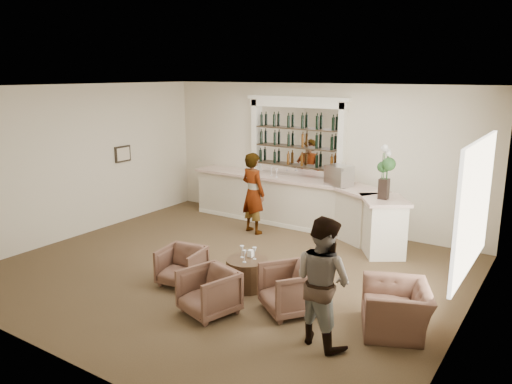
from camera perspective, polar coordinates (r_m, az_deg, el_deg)
ground at (r=9.26m, az=-3.19°, el=-8.94°), size 8.00×8.00×0.00m
room_shell at (r=9.13m, az=0.10°, el=5.99°), size 8.04×7.02×3.32m
bar_counter at (r=11.57m, az=4.95°, el=-1.37°), size 5.72×1.80×1.14m
back_bar_alcove at (r=11.81m, az=4.61°, el=6.15°), size 2.64×0.25×3.00m
cocktail_table at (r=8.47m, az=-1.04°, el=-9.29°), size 0.70×0.70×0.50m
sommelier at (r=11.13m, az=-0.33°, el=-0.12°), size 0.76×0.60×1.83m
guest at (r=6.68m, az=7.63°, el=-10.05°), size 1.01×0.89×1.75m
armchair_left at (r=8.68m, az=-8.48°, el=-8.35°), size 0.79×0.81×0.65m
armchair_center at (r=7.61m, az=-5.42°, el=-11.31°), size 0.92×0.93×0.69m
armchair_right at (r=7.63m, az=3.93°, el=-11.04°), size 1.10×1.11×0.73m
armchair_far at (r=7.39m, az=15.71°, el=-12.69°), size 1.23×1.29×0.66m
espresso_machine at (r=10.94m, az=9.47°, el=1.87°), size 0.61×0.56×0.44m
flower_vase at (r=9.88m, az=14.53°, el=2.58°), size 0.28×0.28×1.06m
wine_glass_bar_left at (r=11.71m, az=2.37°, el=2.22°), size 0.07×0.07×0.21m
wine_glass_bar_right at (r=11.90m, az=1.77°, el=2.40°), size 0.07×0.07×0.21m
wine_glass_tbl_a at (r=8.43m, az=-1.61°, el=-6.83°), size 0.07×0.07×0.21m
wine_glass_tbl_b at (r=8.35m, az=-0.17°, el=-7.02°), size 0.07×0.07×0.21m
wine_glass_tbl_c at (r=8.22m, az=-1.33°, el=-7.36°), size 0.07×0.07×0.21m
napkin_holder at (r=8.47m, az=-0.63°, el=-7.03°), size 0.08×0.08×0.12m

